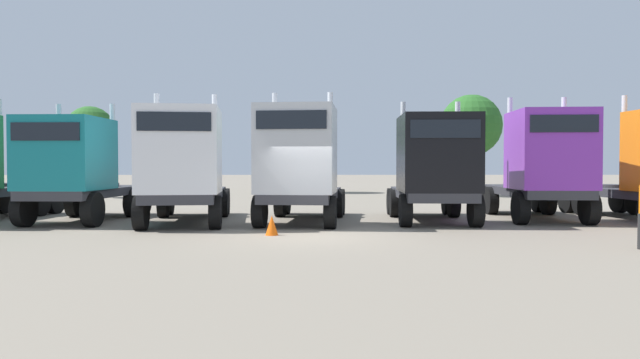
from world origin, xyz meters
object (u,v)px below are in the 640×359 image
(semi_truck_teal, at_px, (75,168))
(semi_truck_purple, at_px, (543,164))
(semi_truck_black, at_px, (435,167))
(traffic_cone_far, at_px, (272,225))
(semi_truck_silver, at_px, (299,164))
(semi_truck_white, at_px, (183,165))

(semi_truck_teal, bearing_deg, semi_truck_purple, 94.16)
(semi_truck_black, distance_m, traffic_cone_far, 6.26)
(semi_truck_silver, bearing_deg, semi_truck_black, 100.26)
(traffic_cone_far, bearing_deg, semi_truck_purple, 22.21)
(semi_truck_white, distance_m, semi_truck_black, 8.27)
(semi_truck_teal, distance_m, semi_truck_white, 3.87)
(semi_truck_silver, xyz_separation_m, semi_truck_purple, (8.44, 0.98, 0.00))
(semi_truck_teal, relative_size, semi_truck_purple, 0.93)
(semi_truck_silver, xyz_separation_m, traffic_cone_far, (-0.70, -2.75, -1.70))
(semi_truck_black, bearing_deg, traffic_cone_far, -56.90)
(semi_truck_white, relative_size, semi_truck_black, 1.14)
(semi_truck_purple, bearing_deg, semi_truck_white, -80.27)
(semi_truck_black, bearing_deg, semi_truck_silver, -83.38)
(semi_truck_silver, relative_size, traffic_cone_far, 11.47)
(semi_truck_white, xyz_separation_m, semi_truck_purple, (12.18, 1.21, 0.03))
(semi_truck_teal, distance_m, semi_truck_silver, 7.56)
(semi_truck_silver, xyz_separation_m, semi_truck_black, (4.51, 0.31, -0.08))
(semi_truck_white, xyz_separation_m, semi_truck_silver, (3.74, 0.23, 0.03))
(semi_truck_purple, distance_m, traffic_cone_far, 10.01)
(traffic_cone_far, bearing_deg, semi_truck_white, 140.35)
(semi_truck_purple, height_order, traffic_cone_far, semi_truck_purple)
(semi_truck_teal, relative_size, semi_truck_black, 1.01)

